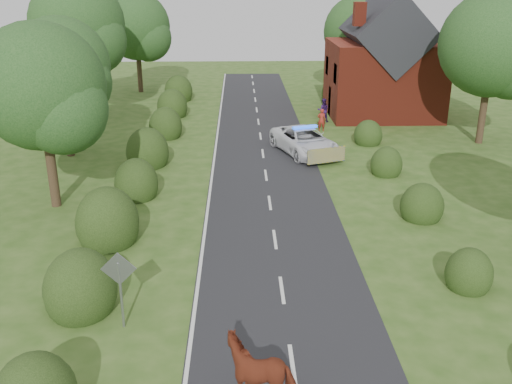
{
  "coord_description": "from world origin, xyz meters",
  "views": [
    {
      "loc": [
        -1.39,
        -12.98,
        10.07
      ],
      "look_at": [
        -0.71,
        10.09,
        1.3
      ],
      "focal_mm": 40.0,
      "sensor_mm": 36.0,
      "label": 1
    }
  ],
  "objects_px": {
    "police_van": "(305,141)",
    "pedestrian_red": "(322,120)",
    "road_sign": "(120,279)",
    "cow": "(261,374)",
    "pedestrian_purple": "(323,110)"
  },
  "relations": [
    {
      "from": "road_sign",
      "to": "pedestrian_red",
      "type": "distance_m",
      "value": 25.11
    },
    {
      "from": "police_van",
      "to": "pedestrian_red",
      "type": "relative_size",
      "value": 3.95
    },
    {
      "from": "pedestrian_red",
      "to": "pedestrian_purple",
      "type": "distance_m",
      "value": 2.65
    },
    {
      "from": "pedestrian_red",
      "to": "police_van",
      "type": "bearing_deg",
      "value": 75.11
    },
    {
      "from": "road_sign",
      "to": "police_van",
      "type": "relative_size",
      "value": 0.41
    },
    {
      "from": "road_sign",
      "to": "pedestrian_red",
      "type": "relative_size",
      "value": 1.62
    },
    {
      "from": "cow",
      "to": "pedestrian_red",
      "type": "height_order",
      "value": "pedestrian_red"
    },
    {
      "from": "pedestrian_red",
      "to": "cow",
      "type": "bearing_deg",
      "value": 82.35
    },
    {
      "from": "cow",
      "to": "pedestrian_purple",
      "type": "height_order",
      "value": "pedestrian_purple"
    },
    {
      "from": "police_van",
      "to": "pedestrian_red",
      "type": "bearing_deg",
      "value": 52.47
    },
    {
      "from": "cow",
      "to": "pedestrian_purple",
      "type": "xyz_separation_m",
      "value": [
        5.66,
        29.23,
        0.1
      ]
    },
    {
      "from": "road_sign",
      "to": "pedestrian_purple",
      "type": "relative_size",
      "value": 1.46
    },
    {
      "from": "police_van",
      "to": "pedestrian_red",
      "type": "height_order",
      "value": "police_van"
    },
    {
      "from": "road_sign",
      "to": "cow",
      "type": "distance_m",
      "value": 5.33
    },
    {
      "from": "cow",
      "to": "pedestrian_red",
      "type": "distance_m",
      "value": 27.13
    }
  ]
}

